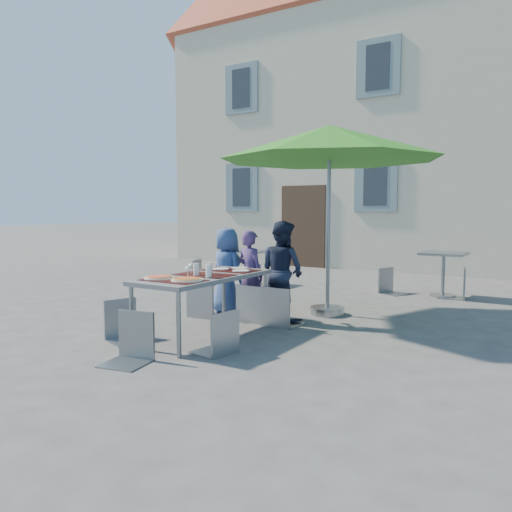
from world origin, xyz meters
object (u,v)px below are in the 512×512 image
Objects in this scene: chair_3 at (123,295)px; patio_umbrella at (330,144)px; chair_1 at (254,281)px; bg_chair_l_0 at (201,257)px; pizza_near_left at (159,277)px; chair_2 at (280,282)px; cafe_table_1 at (443,265)px; bg_chair_r_0 at (250,262)px; child_0 at (227,271)px; cafe_table_0 at (251,262)px; child_2 at (282,271)px; bg_chair_l_1 at (390,265)px; pizza_near_right at (187,279)px; child_1 at (250,274)px; dining_table at (204,279)px; bg_chair_r_1 at (459,265)px; chair_0 at (204,276)px; chair_5 at (130,307)px; chair_4 at (219,306)px.

patio_umbrella is at bearing 61.10° from chair_3.
chair_3 is 3.56m from patio_umbrella.
patio_umbrella is (0.66, 0.98, 1.90)m from chair_1.
chair_3 is 4.65m from bg_chair_l_0.
chair_2 is at bearing 63.91° from pizza_near_left.
bg_chair_r_0 is at bearing -167.22° from cafe_table_1.
child_0 is 1.89m from chair_3.
cafe_table_1 is at bearing 7.61° from cafe_table_0.
child_2 reaches higher than bg_chair_l_1.
pizza_near_right is 0.26× the size of child_2.
child_1 is 0.39× the size of patio_umbrella.
pizza_near_right is 0.40× the size of bg_chair_l_1.
chair_1 is 0.31× the size of patio_umbrella.
chair_2 is at bearing 171.94° from child_1.
dining_table is at bearing -51.07° from bg_chair_l_0.
bg_chair_r_1 is (2.80, 5.07, 0.06)m from chair_3.
chair_0 reaches higher than cafe_table_0.
chair_5 reaches higher than chair_3.
chair_1 is 3.43m from bg_chair_l_1.
bg_chair_l_0 is at bearing 139.14° from chair_1.
child_2 is 1.39× the size of chair_2.
bg_chair_l_0 is at bearing 126.68° from pizza_near_right.
child_2 is 1.38× the size of bg_chair_r_1.
pizza_near_left is 0.34× the size of chair_0.
chair_0 is at bearing 89.25° from chair_3.
chair_2 is 1.43× the size of cafe_table_0.
chair_0 is at bearing -70.04° from bg_chair_r_0.
bg_chair_r_1 is (1.94, 4.94, -0.18)m from pizza_near_right.
child_1 reaches higher than bg_chair_r_0.
pizza_near_left is 1.58m from chair_1.
chair_2 is at bearing -114.49° from bg_chair_r_1.
dining_table is 1.07m from chair_2.
bg_chair_l_0 is 1.19× the size of cafe_table_1.
chair_3 is 1.15× the size of cafe_table_1.
patio_umbrella is 3.38m from bg_chair_r_1.
bg_chair_r_1 reaches higher than bg_chair_l_0.
pizza_near_right is (0.38, 0.04, 0.00)m from pizza_near_left.
chair_1 is at bearing -56.37° from bg_chair_r_0.
chair_2 reaches higher than cafe_table_0.
chair_2 is at bearing 3.86° from chair_0.
bg_chair_l_1 is at bearing 7.00° from cafe_table_0.
chair_2 is 1.12× the size of bg_chair_l_1.
chair_1 reaches higher than chair_4.
bg_chair_r_0 is at bearing 123.63° from chair_1.
chair_4 reaches higher than cafe_table_0.
chair_3 is 0.91× the size of bg_chair_r_1.
bg_chair_r_1 reaches higher than cafe_table_1.
chair_5 is (0.11, -2.40, -0.07)m from child_1.
bg_chair_l_0 is (-2.14, 2.64, -0.04)m from chair_0.
chair_5 is 1.10× the size of bg_chair_r_0.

